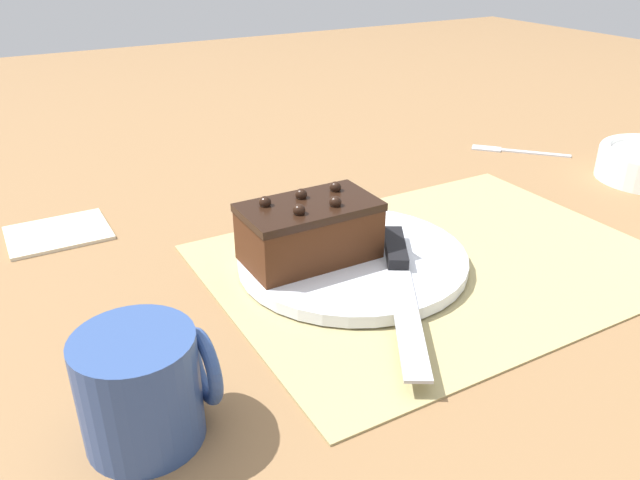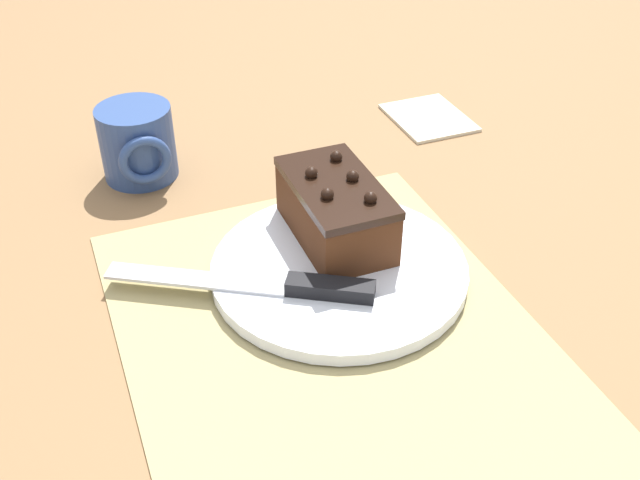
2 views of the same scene
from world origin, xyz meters
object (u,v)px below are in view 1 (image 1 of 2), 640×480
at_px(chocolate_cake, 309,230).
at_px(serving_knife, 399,269).
at_px(dessert_fork, 512,150).
at_px(cake_plate, 352,258).
at_px(coffee_mug, 143,388).

relative_size(chocolate_cake, serving_knife, 0.62).
distance_m(serving_knife, dessert_fork, 0.48).
height_order(serving_knife, dessert_fork, serving_knife).
bearing_deg(serving_knife, cake_plate, -44.07).
bearing_deg(coffee_mug, serving_knife, 15.82).
xyz_separation_m(serving_knife, coffee_mug, (-0.27, -0.08, 0.02)).
height_order(coffee_mug, dessert_fork, coffee_mug).
xyz_separation_m(chocolate_cake, serving_knife, (0.06, -0.07, -0.03)).
relative_size(cake_plate, dessert_fork, 1.95).
xyz_separation_m(cake_plate, serving_knife, (0.02, -0.06, 0.01)).
bearing_deg(dessert_fork, coffee_mug, 163.24).
bearing_deg(dessert_fork, serving_knife, 169.18).
bearing_deg(cake_plate, dessert_fork, 24.73).
height_order(cake_plate, chocolate_cake, chocolate_cake).
xyz_separation_m(serving_knife, dessert_fork, (0.40, 0.25, -0.02)).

